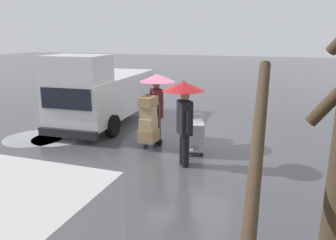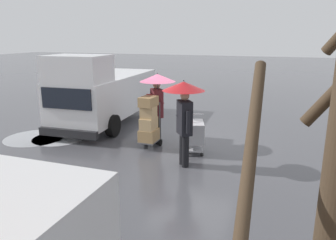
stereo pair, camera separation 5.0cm
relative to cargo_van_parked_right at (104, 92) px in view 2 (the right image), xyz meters
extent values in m
plane|color=#4C4C51|center=(-3.61, 0.94, -1.18)|extent=(90.00, 90.00, 0.00)
cylinder|color=silver|center=(0.49, 2.06, -1.18)|extent=(1.65, 1.65, 0.01)
cylinder|color=#999BA0|center=(1.25, 2.30, -1.18)|extent=(1.87, 1.87, 0.01)
cube|color=white|center=(0.01, -0.26, -0.12)|extent=(2.23, 5.30, 1.40)
cube|color=white|center=(-0.09, 1.64, 1.00)|extent=(1.91, 1.49, 0.84)
cube|color=black|center=(-0.12, 2.35, 0.20)|extent=(1.66, 0.15, 0.63)
cube|color=#232326|center=(-0.13, 2.39, -0.86)|extent=(1.97, 0.26, 0.24)
cylinder|color=black|center=(-1.05, 1.30, -0.82)|extent=(0.28, 0.73, 0.72)
cylinder|color=black|center=(0.91, 1.40, -0.82)|extent=(0.28, 0.73, 0.72)
cylinder|color=black|center=(-0.88, -1.92, -0.82)|extent=(0.28, 0.73, 0.72)
cylinder|color=black|center=(1.08, -1.82, -0.82)|extent=(0.28, 0.73, 0.72)
cube|color=black|center=(-4.02, 8.41, 0.52)|extent=(1.98, 0.07, 0.81)
cube|color=#B2B2B7|center=(-3.91, 1.88, -0.58)|extent=(0.73, 0.88, 0.56)
cube|color=#B2B2B7|center=(-3.91, 1.88, -1.04)|extent=(0.66, 0.80, 0.04)
cylinder|color=#B2B2B7|center=(-3.78, 1.48, -0.18)|extent=(0.56, 0.21, 0.04)
sphere|color=black|center=(-4.20, 2.10, -1.13)|extent=(0.10, 0.10, 0.10)
sphere|color=black|center=(-3.80, 2.23, -1.13)|extent=(0.10, 0.10, 0.10)
sphere|color=black|center=(-4.01, 1.53, -1.13)|extent=(0.10, 0.10, 0.10)
sphere|color=black|center=(-3.62, 1.66, -1.13)|extent=(0.10, 0.10, 0.10)
cylinder|color=red|center=(-3.86, 2.00, -0.48)|extent=(0.15, 0.29, 0.69)
cube|color=#515156|center=(-2.59, 1.96, -0.96)|extent=(0.49, 0.61, 0.03)
cylinder|color=#515156|center=(-2.81, 1.66, -0.41)|extent=(0.04, 0.04, 1.10)
cylinder|color=#515156|center=(-2.37, 1.65, -0.41)|extent=(0.04, 0.04, 1.10)
cylinder|color=black|center=(-2.83, 1.66, -1.08)|extent=(0.05, 0.20, 0.20)
cylinder|color=black|center=(-2.35, 1.65, -1.08)|extent=(0.05, 0.20, 0.20)
cube|color=#A37F51|center=(-2.59, 1.96, -0.78)|extent=(0.47, 0.57, 0.33)
cube|color=tan|center=(-2.59, 1.96, -0.44)|extent=(0.38, 0.54, 0.34)
cube|color=tan|center=(-2.59, 1.96, -0.10)|extent=(0.38, 0.42, 0.34)
cube|color=#A37F51|center=(-2.59, 1.96, 0.20)|extent=(0.43, 0.57, 0.27)
cylinder|color=black|center=(-2.57, 1.35, -0.77)|extent=(0.18, 0.18, 0.82)
cylinder|color=black|center=(-2.69, 1.50, -0.77)|extent=(0.18, 0.18, 0.82)
cube|color=#5B1E23|center=(-2.63, 1.43, 0.06)|extent=(0.49, 0.52, 0.84)
sphere|color=tan|center=(-2.63, 1.43, 0.60)|extent=(0.22, 0.22, 0.22)
cylinder|color=#5B1E23|center=(-2.47, 1.22, 0.01)|extent=(0.10, 0.10, 0.55)
cylinder|color=#5B1E23|center=(-2.76, 1.55, 0.28)|extent=(0.30, 0.27, 0.50)
cylinder|color=#333338|center=(-2.69, 1.50, 0.44)|extent=(0.02, 0.02, 0.86)
cone|color=#E0668E|center=(-2.69, 1.50, 0.82)|extent=(1.04, 1.04, 0.22)
sphere|color=#333338|center=(-2.69, 1.50, 0.95)|extent=(0.04, 0.04, 0.04)
cube|color=maroon|center=(-2.47, 1.55, 0.10)|extent=(0.31, 0.33, 0.44)
cylinder|color=black|center=(-3.98, 2.94, -0.77)|extent=(0.18, 0.18, 0.82)
cylinder|color=black|center=(-3.87, 2.78, -0.77)|extent=(0.18, 0.18, 0.82)
cube|color=black|center=(-3.92, 2.86, 0.06)|extent=(0.48, 0.52, 0.84)
sphere|color=tan|center=(-3.92, 2.86, 0.60)|extent=(0.22, 0.22, 0.22)
cylinder|color=black|center=(-4.07, 3.07, 0.01)|extent=(0.10, 0.10, 0.55)
cylinder|color=black|center=(-3.80, 2.73, 0.28)|extent=(0.30, 0.26, 0.50)
cylinder|color=#333338|center=(-3.87, 2.78, 0.44)|extent=(0.02, 0.02, 0.86)
cone|color=red|center=(-3.87, 2.78, 0.82)|extent=(1.04, 1.04, 0.22)
sphere|color=#333338|center=(-3.87, 2.78, 0.95)|extent=(0.04, 0.04, 0.04)
cylinder|color=#423323|center=(-5.97, 8.24, 1.37)|extent=(0.11, 1.12, 0.91)
camera|label=1|loc=(-6.07, 10.24, 1.99)|focal=34.76mm
camera|label=2|loc=(-6.12, 10.23, 1.99)|focal=34.76mm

